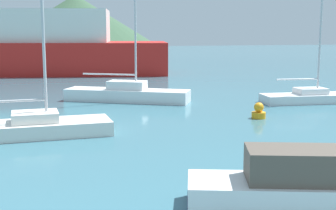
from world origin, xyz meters
TOP-DOWN VIEW (x-y plane):
  - sailboat_inner at (0.46, 23.21)m, footprint 7.56×4.98m
  - sailboat_middle at (11.05, 20.12)m, footprint 5.95×2.15m
  - sailboat_outer at (-4.62, 14.75)m, footprint 6.22×2.50m
  - buoy_marker at (5.90, 16.18)m, footprint 0.69×0.69m
  - hill_central at (1.55, 108.11)m, footprint 40.59×40.59m

SIDE VIEW (x-z plane):
  - buoy_marker at x=5.90m, z-range -0.07..0.72m
  - sailboat_middle at x=11.05m, z-range -3.59..4.36m
  - sailboat_outer at x=-4.62m, z-range -4.13..4.99m
  - sailboat_inner at x=0.46m, z-range -3.83..4.82m
  - hill_central at x=1.55m, z-range 0.00..12.43m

